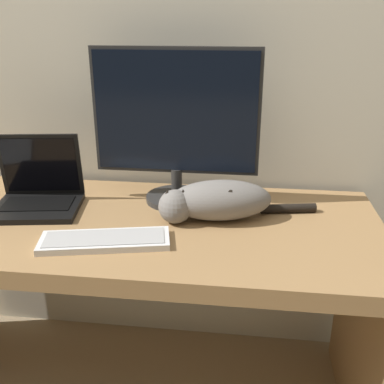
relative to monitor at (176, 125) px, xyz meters
name	(u,v)px	position (x,y,z in m)	size (l,w,h in m)	color
wall_back	(150,46)	(-0.13, 0.23, 0.25)	(6.40, 0.06, 2.60)	beige
desk	(132,258)	(-0.13, -0.19, -0.44)	(1.70, 0.73, 0.76)	#A37A4C
monitor	(176,125)	(0.00, 0.00, 0.00)	(0.59, 0.23, 0.55)	#282828
laptop	(38,194)	(-0.48, -0.13, -0.24)	(0.33, 0.29, 0.26)	black
external_keyboard	(105,240)	(-0.16, -0.37, -0.28)	(0.41, 0.21, 0.02)	white
cat	(216,200)	(0.16, -0.15, -0.22)	(0.54, 0.23, 0.13)	gray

